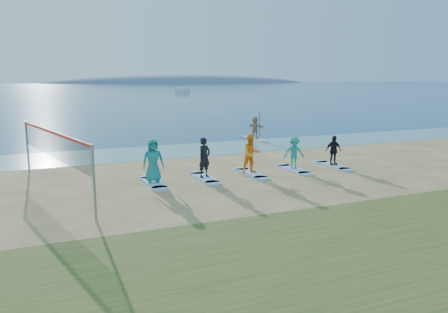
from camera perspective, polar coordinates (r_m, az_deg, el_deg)
name	(u,v)px	position (r m, az deg, el deg)	size (l,w,h in m)	color
ground	(264,189)	(18.18, 5.28, -4.25)	(600.00, 600.00, 0.00)	tan
shallow_water	(185,150)	(27.66, -5.09, 0.84)	(600.00, 600.00, 0.00)	teal
ocean	(60,89)	(175.71, -20.58, 8.24)	(600.00, 600.00, 0.00)	navy
island_ridge	(186,83)	(332.00, -5.03, 9.56)	(220.00, 56.00, 18.00)	slate
volleyball_net	(53,145)	(18.61, -21.45, 1.41)	(2.16, 8.85, 2.50)	gray
paddleboard	(255,139)	(32.26, 4.07, 2.31)	(0.70, 3.00, 0.12)	silver
paddleboarder	(255,127)	(32.15, 4.09, 3.81)	(1.47, 0.47, 1.58)	tan
boat_offshore_b	(182,93)	(128.76, -5.49, 8.30)	(1.90, 6.20, 1.38)	silver
surfboard_0	(154,183)	(19.19, -9.17, -3.41)	(0.70, 2.20, 0.09)	#A4CBFF
student_0	(153,161)	(18.98, -9.25, -0.52)	(0.92, 0.60, 1.88)	teal
surfboard_1	(205,178)	(19.87, -2.55, -2.81)	(0.70, 2.20, 0.09)	#A4CBFF
student_1	(204,157)	(19.67, -2.57, -0.12)	(0.66, 0.43, 1.81)	black
surfboard_2	(251,173)	(20.79, 3.56, -2.23)	(0.70, 2.20, 0.09)	#A4CBFF
student_2	(251,154)	(20.60, 3.59, 0.39)	(0.89, 0.70, 1.84)	orange
surfboard_3	(294,169)	(21.93, 9.08, -1.67)	(0.70, 2.20, 0.09)	#A4CBFF
student_3	(294,153)	(21.77, 9.14, 0.49)	(1.03, 0.59, 1.59)	teal
surfboard_4	(333,166)	(23.25, 14.01, -1.17)	(0.70, 2.20, 0.09)	#A4CBFF
student_4	(333,150)	(23.11, 14.10, 0.78)	(0.89, 0.37, 1.52)	black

